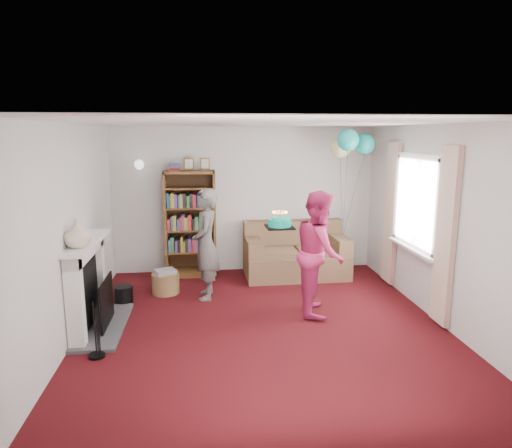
{
  "coord_description": "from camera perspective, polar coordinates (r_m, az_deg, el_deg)",
  "views": [
    {
      "loc": [
        -0.71,
        -5.32,
        2.38
      ],
      "look_at": [
        -0.02,
        0.6,
        1.2
      ],
      "focal_mm": 32.0,
      "sensor_mm": 36.0,
      "label": 1
    }
  ],
  "objects": [
    {
      "name": "ground",
      "position": [
        5.87,
        0.92,
        -12.69
      ],
      "size": [
        5.0,
        5.0,
        0.0
      ],
      "primitive_type": "plane",
      "color": "#34070F",
      "rests_on": "ground"
    },
    {
      "name": "wall_back",
      "position": [
        7.94,
        -1.41,
        3.06
      ],
      "size": [
        4.5,
        0.02,
        2.5
      ],
      "primitive_type": "cube",
      "color": "silver",
      "rests_on": "ground"
    },
    {
      "name": "wall_left",
      "position": [
        5.65,
        -22.39,
        -1.15
      ],
      "size": [
        0.02,
        5.0,
        2.5
      ],
      "primitive_type": "cube",
      "color": "silver",
      "rests_on": "ground"
    },
    {
      "name": "wall_right",
      "position": [
        6.19,
        22.18,
        -0.11
      ],
      "size": [
        0.02,
        5.0,
        2.5
      ],
      "primitive_type": "cube",
      "color": "silver",
      "rests_on": "ground"
    },
    {
      "name": "ceiling",
      "position": [
        5.36,
        1.01,
        12.58
      ],
      "size": [
        4.5,
        5.0,
        0.01
      ],
      "primitive_type": "cube",
      "color": "white",
      "rests_on": "wall_back"
    },
    {
      "name": "fireplace",
      "position": [
        5.98,
        -19.77,
        -7.66
      ],
      "size": [
        0.55,
        1.8,
        1.12
      ],
      "color": "#3F3F42",
      "rests_on": "ground"
    },
    {
      "name": "window_bay",
      "position": [
        6.7,
        19.31,
        0.48
      ],
      "size": [
        0.14,
        2.02,
        2.2
      ],
      "color": "white",
      "rests_on": "ground"
    },
    {
      "name": "wall_sconce",
      "position": [
        7.77,
        -14.4,
        7.21
      ],
      "size": [
        0.16,
        0.23,
        0.16
      ],
      "color": "gold",
      "rests_on": "ground"
    },
    {
      "name": "bookcase",
      "position": [
        7.77,
        -8.19,
        -0.03
      ],
      "size": [
        0.84,
        0.42,
        1.99
      ],
      "color": "#472B14",
      "rests_on": "ground"
    },
    {
      "name": "sofa",
      "position": [
        7.81,
        4.92,
        -3.94
      ],
      "size": [
        1.71,
        0.9,
        0.9
      ],
      "rotation": [
        0.0,
        0.0,
        0.02
      ],
      "color": "brown",
      "rests_on": "ground"
    },
    {
      "name": "wicker_basket",
      "position": [
        7.09,
        -11.22,
        -7.17
      ],
      "size": [
        0.41,
        0.41,
        0.37
      ],
      "rotation": [
        0.0,
        0.0,
        0.43
      ],
      "color": "#9A7347",
      "rests_on": "ground"
    },
    {
      "name": "person_striped",
      "position": [
        6.64,
        -6.29,
        -2.53
      ],
      "size": [
        0.4,
        0.6,
        1.61
      ],
      "primitive_type": "imported",
      "rotation": [
        0.0,
        0.0,
        -1.6
      ],
      "color": "black",
      "rests_on": "ground"
    },
    {
      "name": "person_magenta",
      "position": [
        6.12,
        7.93,
        -3.56
      ],
      "size": [
        0.75,
        0.9,
        1.65
      ],
      "primitive_type": "imported",
      "rotation": [
        0.0,
        0.0,
        1.4
      ],
      "color": "#C0265C",
      "rests_on": "ground"
    },
    {
      "name": "birthday_cake",
      "position": [
        6.17,
        2.98,
        0.14
      ],
      "size": [
        0.37,
        0.37,
        0.22
      ],
      "rotation": [
        0.0,
        0.0,
        0.02
      ],
      "color": "black",
      "rests_on": "ground"
    },
    {
      "name": "balloons",
      "position": [
        7.45,
        11.8,
        9.78
      ],
      "size": [
        0.67,
        0.72,
        1.78
      ],
      "color": "#3F3F3F",
      "rests_on": "ground"
    },
    {
      "name": "mantel_vase",
      "position": [
        5.47,
        -21.42,
        -1.13
      ],
      "size": [
        0.33,
        0.33,
        0.31
      ],
      "primitive_type": "imported",
      "rotation": [
        0.0,
        0.0,
        0.11
      ],
      "color": "beige",
      "rests_on": "fireplace"
    }
  ]
}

